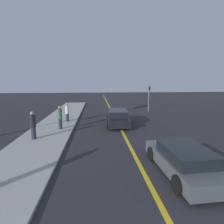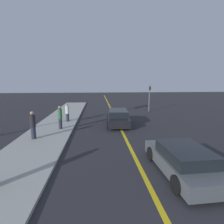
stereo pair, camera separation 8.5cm
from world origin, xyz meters
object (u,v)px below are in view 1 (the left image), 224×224
car_near_right_lane (184,160)px  pedestrian_mid_group (33,125)px  car_ahead_center (118,117)px  traffic_light (149,95)px  pedestrian_by_sign (67,112)px  pedestrian_far_standing (60,117)px

car_near_right_lane → pedestrian_mid_group: bearing=145.9°
car_ahead_center → traffic_light: traffic_light is taller
car_near_right_lane → pedestrian_mid_group: size_ratio=2.37×
car_ahead_center → pedestrian_by_sign: size_ratio=2.76×
pedestrian_far_standing → traffic_light: size_ratio=0.55×
car_ahead_center → traffic_light: 8.21m
car_ahead_center → pedestrian_by_sign: bearing=169.6°
car_ahead_center → pedestrian_by_sign: (-4.64, 1.11, 0.33)m
pedestrian_far_standing → traffic_light: traffic_light is taller
traffic_light → pedestrian_mid_group: bearing=-136.4°
car_near_right_lane → pedestrian_mid_group: pedestrian_mid_group is taller
pedestrian_far_standing → traffic_light: 12.52m
car_near_right_lane → car_ahead_center: bearing=99.1°
traffic_light → pedestrian_far_standing: bearing=-140.3°
pedestrian_mid_group → pedestrian_far_standing: bearing=62.1°
pedestrian_by_sign → pedestrian_mid_group: bearing=-105.7°
pedestrian_mid_group → traffic_light: 15.03m
pedestrian_far_standing → car_near_right_lane: bearing=-47.7°
pedestrian_mid_group → pedestrian_by_sign: size_ratio=1.07×
car_ahead_center → pedestrian_mid_group: size_ratio=2.58×
car_near_right_lane → traffic_light: size_ratio=1.31×
car_near_right_lane → pedestrian_far_standing: size_ratio=2.37×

